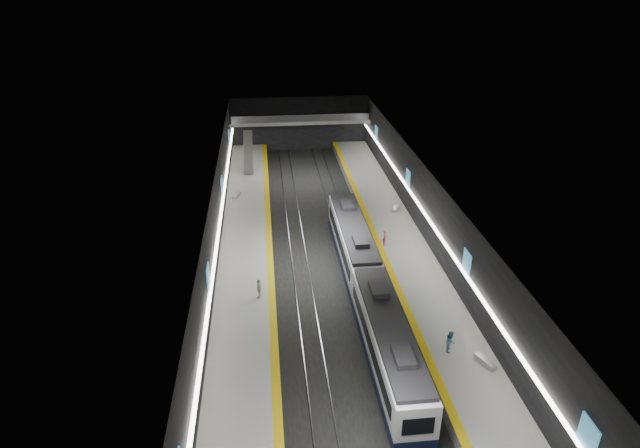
{
  "coord_description": "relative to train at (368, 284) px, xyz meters",
  "views": [
    {
      "loc": [
        -5.31,
        -42.47,
        25.77
      ],
      "look_at": [
        -0.17,
        4.92,
        2.2
      ],
      "focal_mm": 30.0,
      "sensor_mm": 36.0,
      "label": 1
    }
  ],
  "objects": [
    {
      "name": "mezzanine_bridge",
      "position": [
        -2.5,
        39.34,
        2.84
      ],
      "size": [
        20.0,
        3.0,
        1.5
      ],
      "color": "gray",
      "rests_on": "wall_left"
    },
    {
      "name": "platform_right",
      "position": [
        5.0,
        6.42,
        -1.7
      ],
      "size": [
        5.0,
        70.0,
        1.0
      ],
      "primitive_type": "cube",
      "color": "slate",
      "rests_on": "ground"
    },
    {
      "name": "passenger_left_a",
      "position": [
        -8.8,
        0.79,
        -0.34
      ],
      "size": [
        0.61,
        1.07,
        1.71
      ],
      "primitive_type": "imported",
      "rotation": [
        0.0,
        0.0,
        -1.77
      ],
      "color": "silver",
      "rests_on": "platform_left"
    },
    {
      "name": "train",
      "position": [
        0.0,
        0.0,
        0.0
      ],
      "size": [
        2.69,
        30.04,
        3.6
      ],
      "color": "black",
      "rests_on": "ground"
    },
    {
      "name": "bench_left_far",
      "position": [
        -11.34,
        21.9,
        -0.99
      ],
      "size": [
        0.99,
        1.73,
        0.41
      ],
      "primitive_type": "cube",
      "rotation": [
        0.0,
        0.0,
        -0.33
      ],
      "color": "#99999E",
      "rests_on": "platform_left"
    },
    {
      "name": "ground",
      "position": [
        -2.5,
        6.42,
        -2.2
      ],
      "size": [
        70.0,
        70.0,
        0.0
      ],
      "primitive_type": "plane",
      "color": "black",
      "rests_on": "ground"
    },
    {
      "name": "wall_left",
      "position": [
        -12.5,
        6.42,
        1.8
      ],
      "size": [
        0.04,
        70.0,
        8.0
      ],
      "primitive_type": "cube",
      "color": "black",
      "rests_on": "ground"
    },
    {
      "name": "tactile_strip_right",
      "position": [
        2.8,
        6.42,
        -1.18
      ],
      "size": [
        0.6,
        70.0,
        0.02
      ],
      "primitive_type": "cube",
      "color": "#E0BA0B",
      "rests_on": "platform_right"
    },
    {
      "name": "ceiling",
      "position": [
        -2.5,
        6.42,
        5.8
      ],
      "size": [
        20.0,
        70.0,
        0.04
      ],
      "primitive_type": "cube",
      "rotation": [
        3.14,
        0.0,
        0.0
      ],
      "color": "beige",
      "rests_on": "wall_left"
    },
    {
      "name": "passenger_right_a",
      "position": [
        3.28,
        8.53,
        -0.44
      ],
      "size": [
        0.48,
        0.62,
        1.52
      ],
      "primitive_type": "imported",
      "rotation": [
        0.0,
        0.0,
        1.35
      ],
      "color": "#C94B59",
      "rests_on": "platform_right"
    },
    {
      "name": "tile_surface_left",
      "position": [
        -10.0,
        6.42,
        -1.19
      ],
      "size": [
        5.0,
        70.0,
        0.02
      ],
      "primitive_type": "cube",
      "color": "#ACADA7",
      "rests_on": "platform_left"
    },
    {
      "name": "tile_surface_right",
      "position": [
        5.0,
        6.42,
        -1.19
      ],
      "size": [
        5.0,
        70.0,
        0.02
      ],
      "primitive_type": "cube",
      "color": "#ACADA7",
      "rests_on": "platform_right"
    },
    {
      "name": "wall_back",
      "position": [
        -2.5,
        41.42,
        1.8
      ],
      "size": [
        20.0,
        0.04,
        8.0
      ],
      "primitive_type": "cube",
      "color": "black",
      "rests_on": "ground"
    },
    {
      "name": "cove_light_right",
      "position": [
        7.3,
        6.42,
        1.6
      ],
      "size": [
        0.25,
        68.6,
        0.12
      ],
      "primitive_type": "cube",
      "color": "white",
      "rests_on": "wall_right"
    },
    {
      "name": "bench_right_far",
      "position": [
        6.3,
        16.36,
        -0.99
      ],
      "size": [
        1.14,
        1.77,
        0.42
      ],
      "primitive_type": "cube",
      "rotation": [
        0.0,
        0.0,
        -0.42
      ],
      "color": "#99999E",
      "rests_on": "platform_right"
    },
    {
      "name": "passenger_right_b",
      "position": [
        4.51,
        -7.32,
        -0.38
      ],
      "size": [
        0.86,
        0.96,
        1.64
      ],
      "primitive_type": "imported",
      "rotation": [
        0.0,
        0.0,
        1.22
      ],
      "color": "teal",
      "rests_on": "platform_right"
    },
    {
      "name": "tactile_strip_left",
      "position": [
        -7.8,
        6.42,
        -1.18
      ],
      "size": [
        0.6,
        70.0,
        0.02
      ],
      "primitive_type": "cube",
      "color": "#E0BA0B",
      "rests_on": "platform_left"
    },
    {
      "name": "ad_posters",
      "position": [
        -2.5,
        7.42,
        2.3
      ],
      "size": [
        19.94,
        53.5,
        2.2
      ],
      "color": "teal",
      "rests_on": "wall_left"
    },
    {
      "name": "bench_right_near",
      "position": [
        6.48,
        -8.99,
        -0.99
      ],
      "size": [
        1.08,
        1.77,
        0.42
      ],
      "primitive_type": "cube",
      "rotation": [
        0.0,
        0.0,
        0.38
      ],
      "color": "#99999E",
      "rests_on": "platform_right"
    },
    {
      "name": "escalator",
      "position": [
        -10.0,
        32.42,
        0.7
      ],
      "size": [
        1.2,
        7.5,
        3.92
      ],
      "primitive_type": "cube",
      "rotation": [
        0.44,
        0.0,
        0.0
      ],
      "color": "#99999E",
      "rests_on": "platform_left"
    },
    {
      "name": "cove_light_left",
      "position": [
        -12.3,
        6.42,
        1.6
      ],
      "size": [
        0.25,
        68.6,
        0.12
      ],
      "primitive_type": "cube",
      "color": "white",
      "rests_on": "wall_left"
    },
    {
      "name": "platform_left",
      "position": [
        -10.0,
        6.42,
        -1.7
      ],
      "size": [
        5.0,
        70.0,
        1.0
      ],
      "primitive_type": "cube",
      "color": "slate",
      "rests_on": "ground"
    },
    {
      "name": "rails",
      "position": [
        -2.5,
        6.42,
        -2.14
      ],
      "size": [
        6.52,
        70.0,
        0.12
      ],
      "color": "gray",
      "rests_on": "ground"
    },
    {
      "name": "wall_right",
      "position": [
        7.5,
        6.42,
        1.8
      ],
      "size": [
        0.04,
        70.0,
        8.0
      ],
      "primitive_type": "cube",
      "color": "black",
      "rests_on": "ground"
    }
  ]
}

